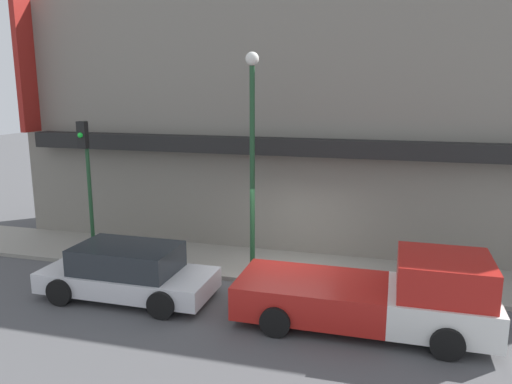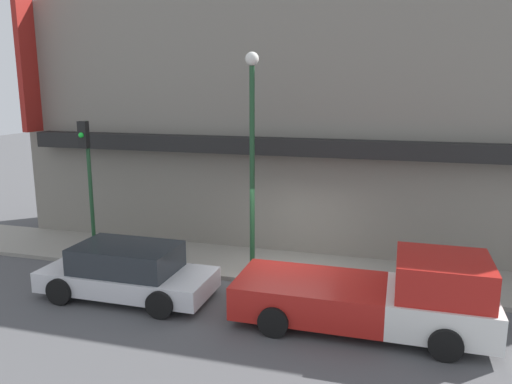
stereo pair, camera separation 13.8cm
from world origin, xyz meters
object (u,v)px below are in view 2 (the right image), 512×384
object	(u,v)px
street_lamp	(252,140)
pickup_truck	(379,296)
parked_car	(127,271)
traffic_light	(87,165)
fire_hydrant	(135,250)

from	to	relation	value
street_lamp	pickup_truck	bearing A→B (deg)	-32.76
pickup_truck	parked_car	xyz separation A→B (m)	(-6.19, -0.00, -0.10)
traffic_light	parked_car	bearing A→B (deg)	-42.19
parked_car	street_lamp	bearing A→B (deg)	41.60
parked_car	street_lamp	distance (m)	4.71
pickup_truck	traffic_light	size ratio (longest dim) A/B	1.35
street_lamp	traffic_light	world-z (taller)	street_lamp
fire_hydrant	street_lamp	distance (m)	5.00
street_lamp	traffic_light	distance (m)	5.31
pickup_truck	fire_hydrant	distance (m)	7.58
pickup_truck	fire_hydrant	bearing A→B (deg)	160.95
street_lamp	fire_hydrant	bearing A→B (deg)	-178.68
parked_car	traffic_light	size ratio (longest dim) A/B	1.06
parked_car	fire_hydrant	xyz separation A→B (m)	(-1.05, 2.22, -0.24)
street_lamp	traffic_light	size ratio (longest dim) A/B	1.46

